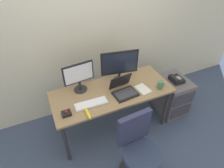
{
  "coord_description": "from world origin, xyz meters",
  "views": [
    {
      "loc": [
        -0.79,
        -1.78,
        2.41
      ],
      "look_at": [
        0.0,
        0.0,
        0.85
      ],
      "focal_mm": 30.72,
      "sensor_mm": 36.0,
      "label": 1
    }
  ],
  "objects_px": {
    "paper_notepad": "(143,89)",
    "keyboard": "(91,104)",
    "laptop": "(123,89)",
    "banana": "(88,113)",
    "desk_phone": "(176,79)",
    "trackball_mouse": "(66,113)",
    "monitor_main": "(120,65)",
    "office_chair": "(139,153)",
    "coffee_mug": "(160,85)",
    "monitor_side": "(79,76)",
    "file_cabinet": "(172,95)"
  },
  "relations": [
    {
      "from": "office_chair",
      "to": "monitor_side",
      "type": "xyz_separation_m",
      "value": [
        -0.37,
        0.98,
        0.56
      ]
    },
    {
      "from": "office_chair",
      "to": "laptop",
      "type": "height_order",
      "value": "laptop"
    },
    {
      "from": "monitor_main",
      "to": "banana",
      "type": "height_order",
      "value": "monitor_main"
    },
    {
      "from": "keyboard",
      "to": "laptop",
      "type": "xyz_separation_m",
      "value": [
        0.47,
        0.04,
        0.04
      ]
    },
    {
      "from": "file_cabinet",
      "to": "trackball_mouse",
      "type": "bearing_deg",
      "value": -175.79
    },
    {
      "from": "office_chair",
      "to": "banana",
      "type": "height_order",
      "value": "office_chair"
    },
    {
      "from": "coffee_mug",
      "to": "trackball_mouse",
      "type": "bearing_deg",
      "value": 178.55
    },
    {
      "from": "desk_phone",
      "to": "trackball_mouse",
      "type": "bearing_deg",
      "value": -176.32
    },
    {
      "from": "desk_phone",
      "to": "banana",
      "type": "bearing_deg",
      "value": -171.88
    },
    {
      "from": "banana",
      "to": "keyboard",
      "type": "bearing_deg",
      "value": 57.84
    },
    {
      "from": "desk_phone",
      "to": "monitor_main",
      "type": "xyz_separation_m",
      "value": [
        -0.85,
        0.23,
        0.35
      ]
    },
    {
      "from": "file_cabinet",
      "to": "trackball_mouse",
      "type": "relative_size",
      "value": 5.63
    },
    {
      "from": "laptop",
      "to": "banana",
      "type": "relative_size",
      "value": 1.76
    },
    {
      "from": "desk_phone",
      "to": "file_cabinet",
      "type": "bearing_deg",
      "value": 63.22
    },
    {
      "from": "laptop",
      "to": "banana",
      "type": "bearing_deg",
      "value": -161.44
    },
    {
      "from": "monitor_side",
      "to": "file_cabinet",
      "type": "bearing_deg",
      "value": -9.67
    },
    {
      "from": "monitor_main",
      "to": "monitor_side",
      "type": "relative_size",
      "value": 1.24
    },
    {
      "from": "office_chair",
      "to": "monitor_side",
      "type": "relative_size",
      "value": 2.25
    },
    {
      "from": "monitor_side",
      "to": "banana",
      "type": "distance_m",
      "value": 0.52
    },
    {
      "from": "monitor_side",
      "to": "desk_phone",
      "type": "bearing_deg",
      "value": -10.37
    },
    {
      "from": "monitor_main",
      "to": "coffee_mug",
      "type": "xyz_separation_m",
      "value": [
        0.44,
        -0.37,
        -0.22
      ]
    },
    {
      "from": "keyboard",
      "to": "coffee_mug",
      "type": "distance_m",
      "value": 0.96
    },
    {
      "from": "paper_notepad",
      "to": "keyboard",
      "type": "bearing_deg",
      "value": 179.14
    },
    {
      "from": "monitor_main",
      "to": "file_cabinet",
      "type": "bearing_deg",
      "value": -14.12
    },
    {
      "from": "monitor_side",
      "to": "paper_notepad",
      "type": "bearing_deg",
      "value": -23.48
    },
    {
      "from": "file_cabinet",
      "to": "coffee_mug",
      "type": "xyz_separation_m",
      "value": [
        -0.42,
        -0.16,
        0.48
      ]
    },
    {
      "from": "file_cabinet",
      "to": "office_chair",
      "type": "bearing_deg",
      "value": -145.12
    },
    {
      "from": "laptop",
      "to": "coffee_mug",
      "type": "relative_size",
      "value": 2.96
    },
    {
      "from": "monitor_side",
      "to": "laptop",
      "type": "distance_m",
      "value": 0.61
    },
    {
      "from": "keyboard",
      "to": "laptop",
      "type": "distance_m",
      "value": 0.47
    },
    {
      "from": "paper_notepad",
      "to": "banana",
      "type": "bearing_deg",
      "value": -170.91
    },
    {
      "from": "desk_phone",
      "to": "coffee_mug",
      "type": "relative_size",
      "value": 1.77
    },
    {
      "from": "paper_notepad",
      "to": "banana",
      "type": "distance_m",
      "value": 0.83
    },
    {
      "from": "monitor_side",
      "to": "office_chair",
      "type": "bearing_deg",
      "value": -69.41
    },
    {
      "from": "file_cabinet",
      "to": "paper_notepad",
      "type": "bearing_deg",
      "value": -171.8
    },
    {
      "from": "trackball_mouse",
      "to": "banana",
      "type": "distance_m",
      "value": 0.25
    },
    {
      "from": "laptop",
      "to": "monitor_side",
      "type": "bearing_deg",
      "value": 150.88
    },
    {
      "from": "desk_phone",
      "to": "monitor_side",
      "type": "distance_m",
      "value": 1.47
    },
    {
      "from": "office_chair",
      "to": "coffee_mug",
      "type": "bearing_deg",
      "value": 42.4
    },
    {
      "from": "keyboard",
      "to": "trackball_mouse",
      "type": "bearing_deg",
      "value": -172.35
    },
    {
      "from": "laptop",
      "to": "trackball_mouse",
      "type": "relative_size",
      "value": 3.04
    },
    {
      "from": "file_cabinet",
      "to": "office_chair",
      "type": "height_order",
      "value": "office_chair"
    },
    {
      "from": "monitor_side",
      "to": "paper_notepad",
      "type": "distance_m",
      "value": 0.87
    },
    {
      "from": "paper_notepad",
      "to": "coffee_mug",
      "type": "bearing_deg",
      "value": -15.77
    },
    {
      "from": "laptop",
      "to": "paper_notepad",
      "type": "bearing_deg",
      "value": -11.52
    },
    {
      "from": "keyboard",
      "to": "coffee_mug",
      "type": "relative_size",
      "value": 3.67
    },
    {
      "from": "desk_phone",
      "to": "trackball_mouse",
      "type": "relative_size",
      "value": 1.82
    },
    {
      "from": "monitor_main",
      "to": "laptop",
      "type": "xyz_separation_m",
      "value": [
        -0.06,
        -0.25,
        -0.22
      ]
    },
    {
      "from": "office_chair",
      "to": "trackball_mouse",
      "type": "relative_size",
      "value": 8.36
    },
    {
      "from": "monitor_side",
      "to": "laptop",
      "type": "height_order",
      "value": "monitor_side"
    }
  ]
}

